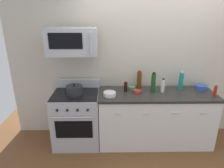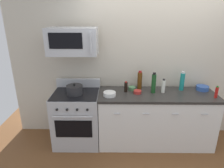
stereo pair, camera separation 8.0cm
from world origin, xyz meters
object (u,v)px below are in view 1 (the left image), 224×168
object	(u,v)px
microwave	(72,41)
bowl_white_ceramic	(110,94)
stockpot	(75,90)
bottle_wine_green	(153,83)
bottle_wine_amber	(139,80)
bowl_blue_mixing	(201,87)
bowl_red_small	(137,91)
bottle_hot_sauce_red	(215,91)
bottle_vinegar_white	(163,86)
bowl_green_glaze	(132,88)
bottle_sparkling_teal	(181,81)
range_oven	(77,118)
bottle_soy_sauce_dark	(126,87)

from	to	relation	value
microwave	bowl_white_ceramic	distance (m)	0.98
stockpot	bowl_white_ceramic	bearing A→B (deg)	-5.03
bottle_wine_green	bowl_white_ceramic	xyz separation A→B (m)	(-0.71, -0.14, -0.13)
bottle_wine_amber	stockpot	distance (m)	1.10
bowl_blue_mixing	bowl_red_small	distance (m)	1.13
microwave	bottle_wine_green	xyz separation A→B (m)	(1.27, -0.01, -0.67)
bottle_hot_sauce_red	bowl_red_small	xyz separation A→B (m)	(-1.19, 0.16, -0.06)
bottle_wine_amber	bowl_red_small	world-z (taller)	bottle_wine_amber
bottle_vinegar_white	bowl_green_glaze	xyz separation A→B (m)	(-0.50, 0.10, -0.08)
bottle_vinegar_white	bottle_sparkling_teal	distance (m)	0.36
bowl_white_ceramic	bowl_green_glaze	xyz separation A→B (m)	(0.38, 0.25, -0.00)
bottle_vinegar_white	microwave	bearing A→B (deg)	-179.83
stockpot	range_oven	bearing A→B (deg)	90.00
bottle_wine_amber	bowl_blue_mixing	world-z (taller)	bottle_wine_amber
bottle_sparkling_teal	bowl_white_ceramic	xyz separation A→B (m)	(-1.21, -0.27, -0.12)
bottle_wine_green	bowl_green_glaze	xyz separation A→B (m)	(-0.33, 0.11, -0.13)
bottle_wine_green	bottle_sparkling_teal	world-z (taller)	bottle_wine_green
bottle_vinegar_white	bottle_hot_sauce_red	xyz separation A→B (m)	(0.77, -0.20, -0.02)
bowl_blue_mixing	bowl_white_ceramic	size ratio (longest dim) A/B	1.04
range_oven	stockpot	size ratio (longest dim) A/B	4.16
bottle_sparkling_teal	bowl_white_ceramic	distance (m)	1.24
bottle_hot_sauce_red	bowl_blue_mixing	size ratio (longest dim) A/B	0.92
microwave	bottle_wine_green	size ratio (longest dim) A/B	2.19
bowl_red_small	microwave	bearing A→B (deg)	177.80
bowl_red_small	bowl_blue_mixing	bearing A→B (deg)	8.05
bowl_blue_mixing	range_oven	bearing A→B (deg)	-175.59
bottle_wine_amber	bowl_green_glaze	bearing A→B (deg)	-154.12
bottle_soy_sauce_dark	bottle_hot_sauce_red	xyz separation A→B (m)	(1.37, -0.22, 0.00)
microwave	stockpot	bearing A→B (deg)	-90.13
bottle_soy_sauce_dark	bottle_hot_sauce_red	world-z (taller)	bottle_hot_sauce_red
range_oven	bottle_soy_sauce_dark	bearing A→B (deg)	4.69
bottle_wine_amber	bowl_green_glaze	world-z (taller)	bottle_wine_amber
bottle_wine_amber	stockpot	bearing A→B (deg)	-166.14
bowl_white_ceramic	bowl_green_glaze	size ratio (longest dim) A/B	1.59
bottle_wine_green	range_oven	bearing A→B (deg)	-178.22
microwave	bowl_white_ceramic	world-z (taller)	microwave
range_oven	bowl_white_ceramic	world-z (taller)	range_oven
bottle_soy_sauce_dark	bottle_vinegar_white	xyz separation A→B (m)	(0.61, -0.02, 0.03)
range_oven	stockpot	distance (m)	0.53
bottle_vinegar_white	bowl_white_ceramic	xyz separation A→B (m)	(-0.87, -0.15, -0.08)
range_oven	bowl_white_ceramic	size ratio (longest dim) A/B	5.39
bowl_green_glaze	bottle_hot_sauce_red	bearing A→B (deg)	-13.35
bowl_blue_mixing	bowl_green_glaze	bearing A→B (deg)	-179.16
bottle_hot_sauce_red	stockpot	xyz separation A→B (m)	(-2.20, 0.10, -0.01)
bottle_wine_amber	bottle_vinegar_white	distance (m)	0.40
bowl_red_small	bowl_green_glaze	bearing A→B (deg)	118.04
bottle_soy_sauce_dark	stockpot	distance (m)	0.83
range_oven	bottle_soy_sauce_dark	xyz separation A→B (m)	(0.82, 0.07, 0.54)
bottle_hot_sauce_red	bottle_soy_sauce_dark	bearing A→B (deg)	170.87
microwave	bottle_hot_sauce_red	size ratio (longest dim) A/B	3.94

